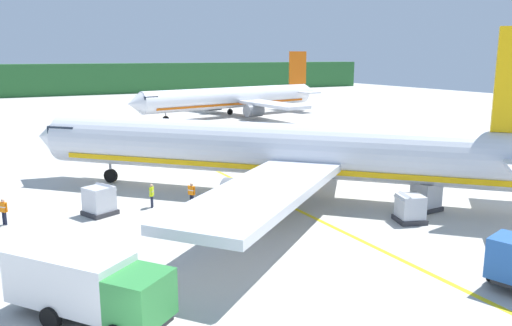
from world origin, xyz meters
TOP-DOWN VIEW (x-y plane):
  - ground at (0.00, 48.00)m, footprint 240.00×320.00m
  - airliner_foreground at (15.82, 16.81)m, footprint 32.06×32.29m
  - airliner_mid_apron at (34.66, 63.83)m, footprint 37.84×31.42m
  - service_truck_fuel at (-0.00, 4.79)m, footprint 5.84×6.70m
  - cargo_container_near at (3.23, 18.52)m, footprint 2.34×2.34m
  - cargo_container_mid at (22.68, 9.32)m, footprint 1.76×1.76m
  - cargo_container_far at (19.86, 7.92)m, footprint 2.12×2.12m
  - crew_marshaller at (9.17, 17.50)m, footprint 0.42×0.56m
  - crew_loader_left at (9.36, 14.83)m, footprint 0.43×0.56m
  - crew_loader_right at (-2.35, 19.15)m, footprint 0.46×0.51m
  - crew_supervisor at (6.67, 18.48)m, footprint 0.42×0.56m
  - apron_guide_line at (15.10, 12.21)m, footprint 0.30×60.00m

SIDE VIEW (x-z plane):
  - ground at x=0.00m, z-range -0.20..0.00m
  - apron_guide_line at x=15.10m, z-range 0.00..0.01m
  - cargo_container_far at x=19.86m, z-range -0.05..1.79m
  - cargo_container_near at x=3.23m, z-range -0.06..1.93m
  - crew_loader_left at x=9.36m, z-range 0.14..1.75m
  - cargo_container_mid at x=22.68m, z-range -0.05..1.95m
  - crew_marshaller at x=9.17m, z-range 0.14..1.78m
  - crew_loader_right at x=-2.35m, z-range 0.15..1.79m
  - crew_supervisor at x=6.67m, z-range 0.15..1.80m
  - service_truck_fuel at x=0.00m, z-range 0.18..2.88m
  - airliner_mid_apron at x=34.66m, z-range -2.33..8.51m
  - airliner_foreground at x=15.82m, z-range -2.56..9.34m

